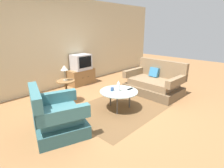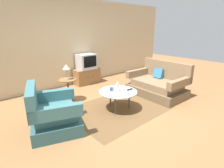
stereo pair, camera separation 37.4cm
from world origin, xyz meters
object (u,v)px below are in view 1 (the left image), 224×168
Objects in this scene: coffee_table at (119,92)px; table_lamp at (64,69)px; tv_remote_silver at (115,87)px; tv_stand at (82,77)px; vase at (118,86)px; tv_remote_dark at (130,89)px; side_table at (66,87)px; television at (81,62)px; mug at (112,89)px; armchair at (56,117)px; couch at (154,83)px.

coffee_table is 1.43m from table_lamp.
tv_stand is at bearing -32.27° from tv_remote_silver.
tv_remote_silver is at bearing 61.78° from coffee_table.
tv_remote_dark is at bearing -21.52° from vase.
side_table is 3.73× the size of tv_remote_dark.
television is at bearing 38.61° from side_table.
table_lamp is at bearing 174.26° from side_table.
tv_remote_silver is (0.23, 0.12, -0.03)m from mug.
vase is at bearing -62.84° from side_table.
side_table is at bearing 158.82° from armchair.
mug is (0.53, -1.07, 0.07)m from side_table.
tv_stand is 1.46× the size of television.
couch is at bearing -174.54° from tv_remote_dark.
armchair reaches higher than tv_stand.
couch reaches higher than mug.
couch is at bearing -121.11° from tv_remote_silver.
side_table is at bearing 62.00° from couch.
vase reaches higher than tv_remote_silver.
vase is at bearing -105.52° from tv_stand.
table_lamp reaches higher than tv_remote_dark.
couch is 9.79× the size of tv_remote_dark.
side_table is 5.08× the size of mug.
armchair is 7.43× the size of tv_remote_dark.
armchair reaches higher than vase.
couch reaches higher than side_table.
vase is at bearing -62.54° from table_lamp.
vase reaches higher than tv_stand.
armchair is 1.51m from vase.
mug is 0.73× the size of tv_remote_dark.
tv_stand is 3.47× the size of vase.
coffee_table is at bearing -105.05° from television.
mug is 0.26m from tv_remote_silver.
tv_remote_dark is 0.38m from tv_remote_silver.
vase is 1.58× the size of tv_remote_dark.
coffee_table is 0.17m from mug.
vase is (1.48, -0.17, 0.27)m from armchair.
mug is at bearing -63.48° from side_table.
television reaches higher than tv_stand.
tv_stand is 2.17m from mug.
table_lamp is (0.86, 1.02, 0.59)m from armchair.
table_lamp is (-1.22, -0.97, 0.14)m from television.
side_table reaches higher than coffee_table.
table_lamp is 1.64m from tv_remote_dark.
tv_remote_silver is (-0.13, 0.36, -0.00)m from tv_remote_dark.
side_table is at bearing 19.80° from tv_remote_silver.
television reaches higher than coffee_table.
tv_stand is 0.50m from television.
side_table is 1.59m from television.
television is 3.44× the size of tv_remote_silver.
tv_remote_silver is (-0.45, -1.92, 0.20)m from tv_stand.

